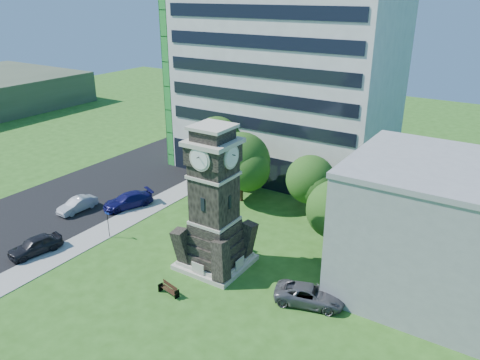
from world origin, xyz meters
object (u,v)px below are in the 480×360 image
Objects in this scene: car_street_south at (35,245)px; street_sign at (108,221)px; car_street_north at (128,200)px; park_bench at (169,289)px; car_east_lot at (310,295)px; clock_tower at (214,208)px; car_street_mid at (77,205)px.

street_sign reaches higher than car_street_south.
car_street_north is 16.89m from park_bench.
car_street_south reaches higher than park_bench.
street_sign reaches higher than car_east_lot.
clock_tower reaches higher than car_street_mid.
car_street_south is at bearing -112.10° from street_sign.
car_street_north is 6.65m from street_sign.
car_street_mid is (-18.28, 0.53, -4.57)m from clock_tower.
clock_tower is at bearing 0.99° from car_street_mid.
park_bench is 0.66× the size of street_sign.
car_east_lot is at bearing 0.32° from car_street_mid.
car_street_mid is 27.30m from car_east_lot.
car_street_north is at bearing 45.94° from car_street_mid.
car_east_lot is at bearing 27.04° from car_street_south.
car_street_south is 8.61m from car_street_mid.
park_bench is (13.91, 1.79, -0.31)m from car_street_south.
car_street_south is 14.03m from park_bench.
street_sign is (-11.19, -1.61, -3.63)m from clock_tower.
clock_tower is at bearing 96.43° from park_bench.
car_street_south is at bearing -160.72° from park_bench.
car_street_south is at bearing -66.47° from car_street_north.
car_street_mid is at bearing 173.52° from park_bench.
car_east_lot is at bearing -3.69° from clock_tower.
car_street_north is 3.06× the size of park_bench.
car_street_south reaches higher than car_street_north.
car_street_south is 1.08× the size of car_street_mid.
car_street_south is at bearing 89.53° from car_east_lot.
street_sign is at bearing -171.82° from clock_tower.
car_street_north is (-14.48, 4.10, -4.51)m from clock_tower.
park_bench is at bearing 100.59° from car_east_lot.
clock_tower is 2.64× the size of car_street_south.
car_street_south is 0.89× the size of car_east_lot.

